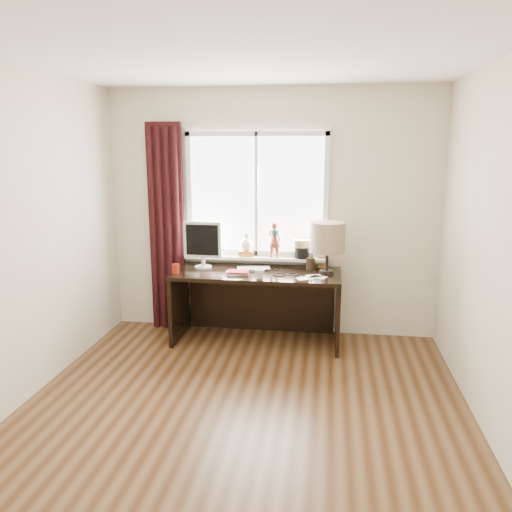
% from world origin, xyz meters
% --- Properties ---
extents(floor, '(3.50, 4.00, 0.00)m').
position_xyz_m(floor, '(0.00, 0.00, 0.00)').
color(floor, brown).
rests_on(floor, ground).
extents(ceiling, '(3.50, 4.00, 0.00)m').
position_xyz_m(ceiling, '(0.00, 0.00, 2.60)').
color(ceiling, white).
rests_on(ceiling, wall_back).
extents(wall_back, '(3.50, 0.00, 2.60)m').
position_xyz_m(wall_back, '(0.00, 2.00, 1.30)').
color(wall_back, beige).
rests_on(wall_back, ground).
extents(wall_front, '(3.50, 0.00, 2.60)m').
position_xyz_m(wall_front, '(0.00, -2.00, 1.30)').
color(wall_front, beige).
rests_on(wall_front, ground).
extents(wall_right, '(0.00, 4.00, 2.60)m').
position_xyz_m(wall_right, '(1.75, 0.00, 1.30)').
color(wall_right, beige).
rests_on(wall_right, ground).
extents(laptop, '(0.37, 0.28, 0.03)m').
position_xyz_m(laptop, '(-0.14, 1.71, 0.76)').
color(laptop, silver).
rests_on(laptop, desk).
extents(mug, '(0.14, 0.14, 0.10)m').
position_xyz_m(mug, '(-0.03, 1.37, 0.80)').
color(mug, white).
rests_on(mug, desk).
extents(red_cup, '(0.07, 0.07, 0.09)m').
position_xyz_m(red_cup, '(-0.90, 1.46, 0.80)').
color(red_cup, maroon).
rests_on(red_cup, desk).
extents(window, '(1.52, 0.20, 1.40)m').
position_xyz_m(window, '(-0.13, 1.95, 1.31)').
color(window, white).
rests_on(window, ground).
extents(curtain, '(0.38, 0.09, 2.25)m').
position_xyz_m(curtain, '(-1.13, 1.91, 1.12)').
color(curtain, black).
rests_on(curtain, floor).
extents(desk, '(1.70, 0.70, 0.75)m').
position_xyz_m(desk, '(-0.10, 1.73, 0.51)').
color(desk, black).
rests_on(desk, floor).
extents(monitor, '(0.40, 0.18, 0.49)m').
position_xyz_m(monitor, '(-0.68, 1.72, 1.03)').
color(monitor, beige).
rests_on(monitor, desk).
extents(notebook_stack, '(0.25, 0.21, 0.03)m').
position_xyz_m(notebook_stack, '(-0.27, 1.52, 0.77)').
color(notebook_stack, beige).
rests_on(notebook_stack, desk).
extents(brush_holder, '(0.09, 0.09, 0.25)m').
position_xyz_m(brush_holder, '(0.44, 1.82, 0.81)').
color(brush_holder, black).
rests_on(brush_holder, desk).
extents(icon_frame, '(0.10, 0.04, 0.13)m').
position_xyz_m(icon_frame, '(0.56, 1.91, 0.81)').
color(icon_frame, gold).
rests_on(icon_frame, desk).
extents(table_lamp, '(0.35, 0.35, 0.52)m').
position_xyz_m(table_lamp, '(0.60, 1.68, 1.11)').
color(table_lamp, black).
rests_on(table_lamp, desk).
extents(loose_papers, '(0.31, 0.27, 0.00)m').
position_xyz_m(loose_papers, '(0.47, 1.50, 0.75)').
color(loose_papers, white).
rests_on(loose_papers, desk).
extents(desk_cables, '(0.32, 0.38, 0.01)m').
position_xyz_m(desk_cables, '(0.17, 1.61, 0.75)').
color(desk_cables, black).
rests_on(desk_cables, desk).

